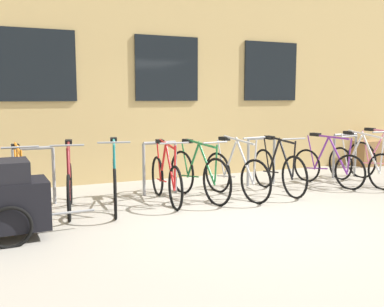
{
  "coord_description": "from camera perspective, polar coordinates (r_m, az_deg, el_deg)",
  "views": [
    {
      "loc": [
        -3.01,
        -4.99,
        1.64
      ],
      "look_at": [
        -0.15,
        1.6,
        0.71
      ],
      "focal_mm": 40.91,
      "sensor_mm": 36.0,
      "label": 1
    }
  ],
  "objects": [
    {
      "name": "storefront_building",
      "position": [
        12.5,
        -9.6,
        14.28
      ],
      "size": [
        28.0,
        7.72,
        6.32
      ],
      "color": "tan",
      "rests_on": "ground"
    },
    {
      "name": "bicycle_teal",
      "position": [
        6.54,
        -10.05,
        -3.75
      ],
      "size": [
        0.53,
        1.7,
        1.06
      ],
      "color": "black",
      "rests_on": "ground"
    },
    {
      "name": "bike_trailer",
      "position": [
        5.48,
        -23.18,
        -5.41
      ],
      "size": [
        1.46,
        0.72,
        0.94
      ],
      "color": "black",
      "rests_on": "ground"
    },
    {
      "name": "bicycle_purple",
      "position": [
        8.55,
        17.23,
        -1.53
      ],
      "size": [
        0.5,
        1.59,
        0.98
      ],
      "color": "black",
      "rests_on": "ground"
    },
    {
      "name": "bicycle_orange",
      "position": [
        6.34,
        -21.57,
        -4.65
      ],
      "size": [
        0.44,
        1.68,
        1.06
      ],
      "color": "black",
      "rests_on": "ground"
    },
    {
      "name": "bicycle_silver",
      "position": [
        7.21,
        5.69,
        -2.66
      ],
      "size": [
        0.47,
        1.67,
        1.05
      ],
      "color": "black",
      "rests_on": "ground"
    },
    {
      "name": "bicycle_red",
      "position": [
        6.89,
        -3.43,
        -3.23
      ],
      "size": [
        0.44,
        1.69,
        1.01
      ],
      "color": "black",
      "rests_on": "ground"
    },
    {
      "name": "bicycle_pink",
      "position": [
        9.22,
        23.64,
        -0.91
      ],
      "size": [
        0.44,
        1.83,
        1.07
      ],
      "color": "black",
      "rests_on": "ground"
    },
    {
      "name": "planter_box",
      "position": [
        11.29,
        22.04,
        0.04
      ],
      "size": [
        0.7,
        0.44,
        0.6
      ],
      "primitive_type": "cube",
      "color": "olive",
      "rests_on": "ground"
    },
    {
      "name": "bike_rack",
      "position": [
        7.76,
        2.77,
        -0.72
      ],
      "size": [
        6.61,
        0.05,
        0.9
      ],
      "color": "gray",
      "rests_on": "ground"
    },
    {
      "name": "bicycle_white",
      "position": [
        8.85,
        21.08,
        -1.31
      ],
      "size": [
        0.44,
        1.72,
        1.06
      ],
      "color": "black",
      "rests_on": "ground"
    },
    {
      "name": "bicycle_black",
      "position": [
        7.72,
        11.16,
        -2.11
      ],
      "size": [
        0.44,
        1.68,
        1.0
      ],
      "color": "black",
      "rests_on": "ground"
    },
    {
      "name": "bicycle_maroon",
      "position": [
        6.56,
        -15.67,
        -4.05
      ],
      "size": [
        0.44,
        1.65,
        1.04
      ],
      "color": "black",
      "rests_on": "ground"
    },
    {
      "name": "ground_plane",
      "position": [
        6.06,
        7.45,
        -8.38
      ],
      "size": [
        42.0,
        42.0,
        0.0
      ],
      "primitive_type": "plane",
      "color": "#9E998E"
    },
    {
      "name": "bicycle_green",
      "position": [
        7.07,
        0.83,
        -2.74
      ],
      "size": [
        0.45,
        1.76,
        0.99
      ],
      "color": "black",
      "rests_on": "ground"
    }
  ]
}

